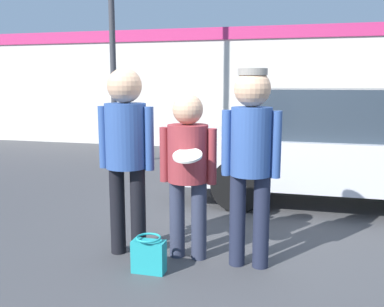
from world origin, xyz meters
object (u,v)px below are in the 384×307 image
object	(u,v)px
handbag	(149,255)
person_left	(126,143)
person_right	(251,148)
parked_car_near	(346,147)
shrub	(381,138)
person_middle_with_frisbee	(188,162)

from	to	relation	value
handbag	person_left	bearing A→B (deg)	134.17
handbag	person_right	bearing A→B (deg)	23.39
parked_car_near	shrub	size ratio (longest dim) A/B	4.87
person_middle_with_frisbee	person_right	bearing A→B (deg)	-4.39
person_middle_with_frisbee	parked_car_near	distance (m)	2.97
parked_car_near	handbag	bearing A→B (deg)	-123.60
person_middle_with_frisbee	shrub	size ratio (longest dim) A/B	1.68
person_middle_with_frisbee	parked_car_near	world-z (taller)	parked_car_near
shrub	parked_car_near	bearing A→B (deg)	-105.87
person_right	parked_car_near	bearing A→B (deg)	67.18
parked_car_near	handbag	world-z (taller)	parked_car_near
person_left	handbag	world-z (taller)	person_left
person_left	person_middle_with_frisbee	world-z (taller)	person_left
shrub	handbag	size ratio (longest dim) A/B	2.83
person_left	parked_car_near	xyz separation A→B (m)	(2.26, 2.52, -0.32)
person_right	shrub	distance (m)	6.78
person_right	handbag	bearing A→B (deg)	-156.61
person_right	handbag	size ratio (longest dim) A/B	5.42
person_left	shrub	xyz separation A→B (m)	(3.36, 6.40, -0.65)
person_left	parked_car_near	distance (m)	3.40
person_middle_with_frisbee	shrub	distance (m)	6.93
person_left	shrub	world-z (taller)	person_left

